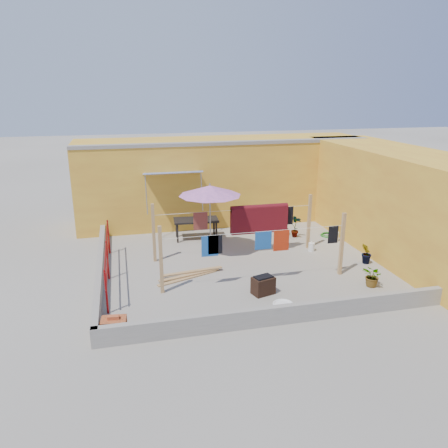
# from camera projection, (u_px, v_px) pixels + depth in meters

# --- Properties ---
(ground) EXTENTS (80.00, 80.00, 0.00)m
(ground) POSITION_uv_depth(u_px,v_px,m) (241.00, 263.00, 13.11)
(ground) COLOR #9E998E
(ground) RESTS_ON ground
(wall_back) EXTENTS (11.00, 3.27, 3.21)m
(wall_back) POSITION_uv_depth(u_px,v_px,m) (222.00, 180.00, 17.10)
(wall_back) COLOR gold
(wall_back) RESTS_ON ground
(wall_right) EXTENTS (2.40, 9.00, 3.20)m
(wall_right) POSITION_uv_depth(u_px,v_px,m) (400.00, 202.00, 13.79)
(wall_right) COLOR gold
(wall_right) RESTS_ON ground
(parapet_front) EXTENTS (8.30, 0.16, 0.44)m
(parapet_front) POSITION_uv_depth(u_px,v_px,m) (284.00, 314.00, 9.72)
(parapet_front) COLOR gray
(parapet_front) RESTS_ON ground
(parapet_left) EXTENTS (0.16, 7.30, 0.44)m
(parapet_left) POSITION_uv_depth(u_px,v_px,m) (100.00, 269.00, 12.14)
(parapet_left) COLOR gray
(parapet_left) RESTS_ON ground
(red_railing) EXTENTS (0.05, 4.20, 1.10)m
(red_railing) POSITION_uv_depth(u_px,v_px,m) (107.00, 254.00, 11.86)
(red_railing) COLOR maroon
(red_railing) RESTS_ON ground
(clothesline_rig) EXTENTS (5.09, 2.35, 1.80)m
(clothesline_rig) POSITION_uv_depth(u_px,v_px,m) (257.00, 223.00, 13.43)
(clothesline_rig) COLOR tan
(clothesline_rig) RESTS_ON ground
(patio_umbrella) EXTENTS (2.34, 2.34, 2.30)m
(patio_umbrella) POSITION_uv_depth(u_px,v_px,m) (210.00, 191.00, 13.21)
(patio_umbrella) COLOR gray
(patio_umbrella) RESTS_ON ground
(outdoor_table) EXTENTS (1.57, 0.88, 0.71)m
(outdoor_table) POSITION_uv_depth(u_px,v_px,m) (196.00, 221.00, 15.08)
(outdoor_table) COLOR black
(outdoor_table) RESTS_ON ground
(brick_stack) EXTENTS (0.56, 0.43, 0.46)m
(brick_stack) POSITION_uv_depth(u_px,v_px,m) (114.00, 327.00, 9.26)
(brick_stack) COLOR #A64626
(brick_stack) RESTS_ON ground
(lumber_pile) EXTENTS (1.93, 0.80, 0.12)m
(lumber_pile) POSITION_uv_depth(u_px,v_px,m) (189.00, 275.00, 12.18)
(lumber_pile) COLOR tan
(lumber_pile) RESTS_ON ground
(brazier) EXTENTS (0.62, 0.50, 0.49)m
(brazier) POSITION_uv_depth(u_px,v_px,m) (263.00, 285.00, 11.12)
(brazier) COLOR black
(brazier) RESTS_ON ground
(white_basin) EXTENTS (0.51, 0.51, 0.09)m
(white_basin) POSITION_uv_depth(u_px,v_px,m) (283.00, 305.00, 10.52)
(white_basin) COLOR silver
(white_basin) RESTS_ON ground
(water_jug_a) EXTENTS (0.20, 0.20, 0.31)m
(water_jug_a) POSITION_uv_depth(u_px,v_px,m) (311.00, 247.00, 14.08)
(water_jug_a) COLOR silver
(water_jug_a) RESTS_ON ground
(water_jug_b) EXTENTS (0.24, 0.24, 0.38)m
(water_jug_b) POSITION_uv_depth(u_px,v_px,m) (335.00, 236.00, 15.00)
(water_jug_b) COLOR silver
(water_jug_b) RESTS_ON ground
(green_hose) EXTENTS (0.52, 0.52, 0.08)m
(green_hose) POSITION_uv_depth(u_px,v_px,m) (328.00, 235.00, 15.56)
(green_hose) COLOR #1A7319
(green_hose) RESTS_ON ground
(plant_back_a) EXTENTS (0.87, 0.84, 0.74)m
(plant_back_a) POSITION_uv_depth(u_px,v_px,m) (244.00, 220.00, 16.19)
(plant_back_a) COLOR #175017
(plant_back_a) RESTS_ON ground
(plant_back_b) EXTENTS (0.48, 0.48, 0.69)m
(plant_back_b) POSITION_uv_depth(u_px,v_px,m) (283.00, 226.00, 15.51)
(plant_back_b) COLOR #175017
(plant_back_b) RESTS_ON ground
(plant_right_a) EXTENTS (0.51, 0.50, 0.82)m
(plant_right_a) POSITION_uv_depth(u_px,v_px,m) (295.00, 226.00, 15.32)
(plant_right_a) COLOR #175017
(plant_right_a) RESTS_ON ground
(plant_right_b) EXTENTS (0.43, 0.45, 0.65)m
(plant_right_b) POSITION_uv_depth(u_px,v_px,m) (367.00, 254.00, 13.00)
(plant_right_b) COLOR #175017
(plant_right_b) RESTS_ON ground
(plant_right_c) EXTENTS (0.61, 0.65, 0.59)m
(plant_right_c) POSITION_uv_depth(u_px,v_px,m) (373.00, 276.00, 11.50)
(plant_right_c) COLOR #175017
(plant_right_c) RESTS_ON ground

